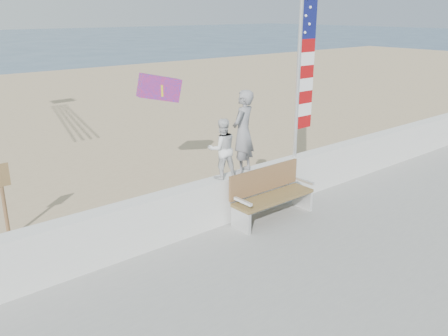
% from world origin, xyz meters
% --- Properties ---
extents(ground, '(220.00, 220.00, 0.00)m').
position_xyz_m(ground, '(0.00, 0.00, 0.00)').
color(ground, '#314A63').
rests_on(ground, ground).
extents(sand, '(90.00, 40.00, 0.08)m').
position_xyz_m(sand, '(0.00, 9.00, 0.04)').
color(sand, tan).
rests_on(sand, ground).
extents(seawall, '(30.00, 0.35, 0.90)m').
position_xyz_m(seawall, '(0.00, 2.00, 0.63)').
color(seawall, silver).
rests_on(seawall, boardwalk).
extents(adult, '(0.69, 0.58, 1.62)m').
position_xyz_m(adult, '(0.84, 2.00, 1.89)').
color(adult, gray).
rests_on(adult, seawall).
extents(child, '(0.66, 0.58, 1.15)m').
position_xyz_m(child, '(0.32, 2.00, 1.65)').
color(child, silver).
rests_on(child, seawall).
extents(bench, '(1.80, 0.57, 1.00)m').
position_xyz_m(bench, '(1.17, 1.55, 0.69)').
color(bench, brown).
rests_on(bench, boardwalk).
extents(flag, '(0.50, 0.08, 3.50)m').
position_xyz_m(flag, '(2.46, 2.00, 2.99)').
color(flag, silver).
rests_on(flag, seawall).
extents(parafoil_kite, '(1.07, 0.48, 0.71)m').
position_xyz_m(parafoil_kite, '(0.70, 4.69, 2.42)').
color(parafoil_kite, red).
rests_on(parafoil_kite, ground).
extents(sign, '(0.32, 0.07, 1.46)m').
position_xyz_m(sign, '(-3.09, 4.06, 0.94)').
color(sign, brown).
rests_on(sign, sand).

